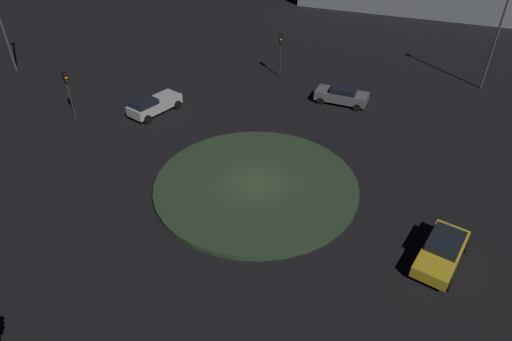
% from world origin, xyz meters
% --- Properties ---
extents(ground_plane, '(120.58, 120.58, 0.00)m').
position_xyz_m(ground_plane, '(0.00, 0.00, 0.00)').
color(ground_plane, black).
extents(roundabout_island, '(12.87, 12.87, 0.29)m').
position_xyz_m(roundabout_island, '(0.00, 0.00, 0.15)').
color(roundabout_island, '#2D4228').
rests_on(roundabout_island, ground_plane).
extents(car_silver, '(3.60, 4.77, 1.51)m').
position_xyz_m(car_silver, '(12.46, 3.45, 0.80)').
color(car_silver, silver).
rests_on(car_silver, ground_plane).
extents(car_yellow, '(3.64, 4.55, 1.33)m').
position_xyz_m(car_yellow, '(-9.70, -5.92, 0.71)').
color(car_yellow, gold).
rests_on(car_yellow, ground_plane).
extents(car_grey, '(4.41, 4.22, 1.50)m').
position_xyz_m(car_grey, '(7.64, -11.50, 0.78)').
color(car_grey, slate).
rests_on(car_grey, ground_plane).
extents(traffic_light_northeast, '(0.40, 0.37, 3.95)m').
position_xyz_m(traffic_light_northeast, '(14.19, 9.40, 2.82)').
color(traffic_light_northeast, '#2D2D2D').
rests_on(traffic_light_northeast, ground_plane).
extents(traffic_light_southeast, '(0.40, 0.37, 4.12)m').
position_xyz_m(traffic_light_southeast, '(14.85, -9.31, 2.93)').
color(traffic_light_southeast, '#2D2D2D').
rests_on(traffic_light_southeast, ground_plane).
extents(streetlamp_south, '(0.53, 0.53, 9.63)m').
position_xyz_m(streetlamp_south, '(4.97, -24.80, 6.18)').
color(streetlamp_south, '#4C4C51').
rests_on(streetlamp_south, ground_plane).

